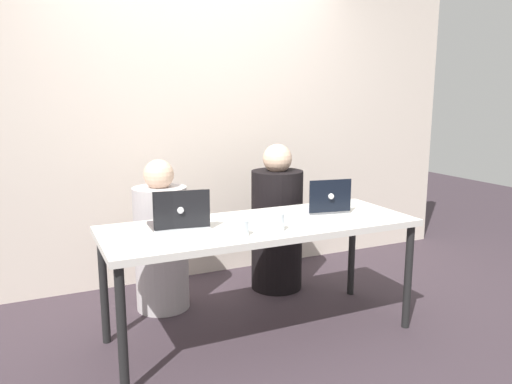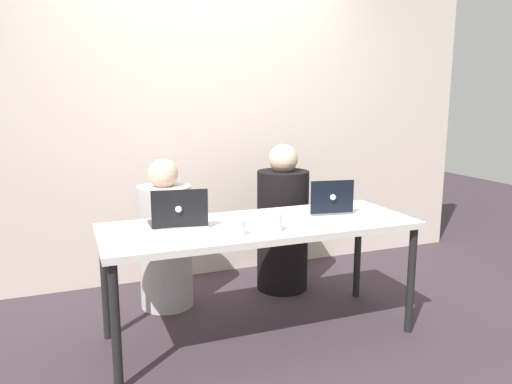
# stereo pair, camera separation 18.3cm
# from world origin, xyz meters

# --- Properties ---
(ground_plane) EXTENTS (12.00, 12.00, 0.00)m
(ground_plane) POSITION_xyz_m (0.00, 0.00, 0.00)
(ground_plane) COLOR #392D35
(back_wall) EXTENTS (4.99, 0.10, 2.49)m
(back_wall) POSITION_xyz_m (0.00, 1.26, 1.24)
(back_wall) COLOR beige
(back_wall) RESTS_ON ground
(desk) EXTENTS (1.92, 0.72, 0.73)m
(desk) POSITION_xyz_m (0.00, 0.00, 0.67)
(desk) COLOR silver
(desk) RESTS_ON ground
(person_on_left) EXTENTS (0.39, 0.39, 1.07)m
(person_on_left) POSITION_xyz_m (-0.46, 0.67, 0.48)
(person_on_left) COLOR #B6AEAE
(person_on_left) RESTS_ON ground
(person_on_right) EXTENTS (0.43, 0.43, 1.14)m
(person_on_right) POSITION_xyz_m (0.46, 0.67, 0.51)
(person_on_right) COLOR black
(person_on_right) RESTS_ON ground
(laptop_back_right) EXTENTS (0.32, 0.29, 0.23)m
(laptop_back_right) POSITION_xyz_m (0.51, 0.08, 0.79)
(laptop_back_right) COLOR #AFB1BA
(laptop_back_right) RESTS_ON desk
(laptop_front_left) EXTENTS (0.36, 0.30, 0.24)m
(laptop_front_left) POSITION_xyz_m (-0.51, -0.07, 0.79)
(laptop_front_left) COLOR silver
(laptop_front_left) RESTS_ON desk
(laptop_back_left) EXTENTS (0.30, 0.28, 0.24)m
(laptop_back_left) POSITION_xyz_m (-0.50, 0.10, 0.79)
(laptop_back_left) COLOR #3D3537
(laptop_back_left) RESTS_ON desk
(water_glass_left) EXTENTS (0.07, 0.07, 0.09)m
(water_glass_left) POSITION_xyz_m (-0.21, -0.21, 0.77)
(water_glass_left) COLOR silver
(water_glass_left) RESTS_ON desk
(water_glass_center) EXTENTS (0.07, 0.07, 0.10)m
(water_glass_center) POSITION_xyz_m (0.02, -0.20, 0.78)
(water_glass_center) COLOR silver
(water_glass_center) RESTS_ON desk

